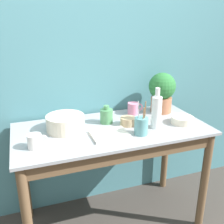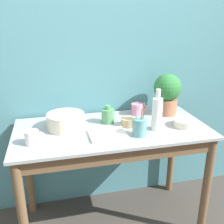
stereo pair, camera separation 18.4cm
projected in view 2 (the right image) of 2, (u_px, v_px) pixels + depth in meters
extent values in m
cube|color=teal|center=(101.00, 68.00, 2.11)|extent=(6.00, 0.05, 2.40)
cylinder|color=brown|center=(23.00, 218.00, 1.63)|extent=(0.06, 0.06, 0.82)
cylinder|color=brown|center=(206.00, 189.00, 1.91)|extent=(0.06, 0.06, 0.82)
cylinder|color=brown|center=(28.00, 170.00, 2.15)|extent=(0.06, 0.06, 0.82)
cylinder|color=brown|center=(172.00, 152.00, 2.43)|extent=(0.06, 0.06, 0.82)
cube|color=brown|center=(123.00, 155.00, 1.65)|extent=(1.28, 0.02, 0.10)
cube|color=#93999E|center=(112.00, 129.00, 1.88)|extent=(1.38, 0.67, 0.02)
cylinder|color=#A36647|center=(166.00, 106.00, 2.14)|extent=(0.17, 0.17, 0.13)
sphere|color=#286B33|center=(168.00, 88.00, 2.08)|extent=(0.22, 0.22, 0.22)
cylinder|color=beige|center=(66.00, 121.00, 1.85)|extent=(0.26, 0.26, 0.11)
cylinder|color=white|center=(157.00, 114.00, 1.81)|extent=(0.07, 0.07, 0.23)
cylinder|color=white|center=(158.00, 94.00, 1.76)|extent=(0.03, 0.03, 0.06)
cylinder|color=#4C8C59|center=(108.00, 116.00, 1.95)|extent=(0.09, 0.09, 0.11)
cylinder|color=#4C8C59|center=(108.00, 107.00, 1.93)|extent=(0.04, 0.04, 0.03)
cylinder|color=white|center=(32.00, 138.00, 1.63)|extent=(0.09, 0.09, 0.09)
torus|color=white|center=(40.00, 136.00, 1.63)|extent=(0.06, 0.01, 0.06)
cylinder|color=pink|center=(137.00, 109.00, 2.11)|extent=(0.09, 0.09, 0.09)
torus|color=pink|center=(143.00, 108.00, 2.12)|extent=(0.06, 0.01, 0.06)
cylinder|color=tan|center=(129.00, 122.00, 1.91)|extent=(0.11, 0.11, 0.06)
cylinder|color=beige|center=(185.00, 123.00, 1.90)|extent=(0.17, 0.17, 0.05)
cylinder|color=#569399|center=(140.00, 127.00, 1.74)|extent=(0.09, 0.09, 0.12)
cylinder|color=olive|center=(141.00, 123.00, 1.71)|extent=(0.01, 0.03, 0.20)
cylinder|color=#B7B7BC|center=(137.00, 119.00, 1.72)|extent=(0.01, 0.03, 0.23)
cylinder|color=olive|center=(143.00, 119.00, 1.71)|extent=(0.01, 0.02, 0.24)
cube|color=beige|center=(108.00, 134.00, 1.75)|extent=(0.25, 0.20, 0.02)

